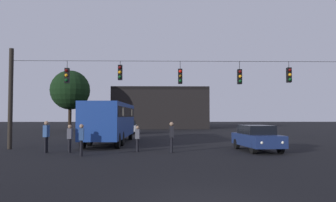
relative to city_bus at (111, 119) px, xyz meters
The scene contains 12 objects.
ground_plane 8.55m from the city_bus, 54.15° to the left, with size 168.00×168.00×0.00m, color black.
overhead_signal_span 6.91m from the city_bus, 42.28° to the right, with size 21.36×0.44×6.35m.
city_bus is the anchor object (origin of this frame).
car_near_right 11.27m from the city_bus, 31.97° to the right, with size 2.19×4.46×1.52m.
car_far_left 13.90m from the city_bus, 89.65° to the left, with size 1.98×4.40×1.52m.
pedestrian_crossing_left 8.34m from the city_bus, 92.14° to the right, with size 0.29×0.39×1.65m.
pedestrian_crossing_center 8.06m from the city_bus, 56.49° to the right, with size 0.24×0.36×1.73m.
pedestrian_crossing_right 6.69m from the city_bus, 68.19° to the right, with size 0.27×0.38×1.50m.
pedestrian_near_bus 6.82m from the city_bus, 101.57° to the right, with size 0.25×0.37×1.58m.
pedestrian_trailing 7.20m from the city_bus, 111.90° to the right, with size 0.30×0.40×1.79m.
corner_building 33.34m from the city_bus, 83.56° to the left, with size 15.24×13.59×6.63m.
tree_left_silhouette 24.53m from the city_bus, 111.92° to the left, with size 5.57×5.57×8.52m.
Camera 1 is at (-1.09, -8.40, 2.09)m, focal length 36.54 mm.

